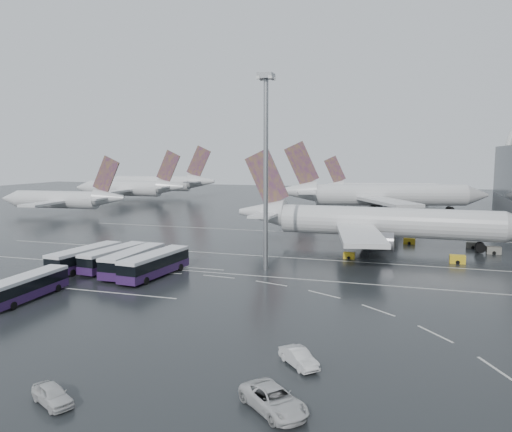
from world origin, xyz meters
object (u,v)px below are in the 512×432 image
(bus_row_near_a, at_px, (85,258))
(gse_cart_belly_e, at_px, (409,241))
(floodlight_mast, at_px, (266,148))
(airliner_gate_b, at_px, (379,196))
(gse_cart_belly_d, at_px, (494,250))
(bus_row_far_b, at_px, (27,286))
(van_curve_b, at_px, (52,395))
(bus_row_near_d, at_px, (155,264))
(gse_cart_belly_b, at_px, (473,245))
(jet_remote_west, at_px, (64,200))
(van_curve_a, at_px, (274,400))
(gse_cart_belly_c, at_px, (349,255))
(jet_remote_far, at_px, (160,184))
(jet_remote_mid, at_px, (131,189))
(van_curve_c, at_px, (299,357))
(airliner_gate_c, at_px, (383,190))
(bus_row_near_b, at_px, (114,257))
(bus_row_near_c, at_px, (134,260))
(airliner_main, at_px, (372,222))
(gse_cart_belly_a, at_px, (458,259))

(bus_row_near_a, relative_size, gse_cart_belly_e, 6.17)
(floodlight_mast, distance_m, gse_cart_belly_e, 40.39)
(airliner_gate_b, xyz_separation_m, gse_cart_belly_d, (23.38, -57.19, -4.76))
(bus_row_far_b, xyz_separation_m, van_curve_b, (20.42, -20.43, -0.95))
(bus_row_near_d, relative_size, gse_cart_belly_d, 5.92)
(airliner_gate_b, height_order, gse_cart_belly_b, airliner_gate_b)
(jet_remote_west, relative_size, van_curve_a, 6.89)
(van_curve_a, distance_m, floodlight_mast, 46.10)
(bus_row_near_a, relative_size, bus_row_far_b, 1.12)
(floodlight_mast, distance_m, gse_cart_belly_d, 46.01)
(floodlight_mast, bearing_deg, gse_cart_belly_c, 46.85)
(gse_cart_belly_b, bearing_deg, jet_remote_far, 141.86)
(jet_remote_mid, bearing_deg, van_curve_c, 123.58)
(jet_remote_far, bearing_deg, gse_cart_belly_d, 134.01)
(jet_remote_far, bearing_deg, van_curve_b, 108.62)
(airliner_gate_c, height_order, gse_cart_belly_d, airliner_gate_c)
(bus_row_near_b, relative_size, bus_row_far_b, 1.08)
(bus_row_far_b, height_order, van_curve_c, bus_row_far_b)
(jet_remote_far, distance_m, bus_row_far_b, 152.23)
(airliner_gate_c, relative_size, gse_cart_belly_c, 25.72)
(airliner_gate_b, bearing_deg, bus_row_far_b, -124.14)
(jet_remote_far, xyz_separation_m, bus_row_near_c, (62.40, -124.82, -3.68))
(van_curve_b, distance_m, floodlight_mast, 47.94)
(bus_row_near_a, bearing_deg, bus_row_near_b, -57.60)
(bus_row_near_c, relative_size, bus_row_near_d, 0.98)
(jet_remote_mid, bearing_deg, bus_row_near_d, 120.21)
(airliner_gate_c, bearing_deg, airliner_main, -97.98)
(airliner_gate_b, distance_m, van_curve_c, 114.03)
(jet_remote_west, distance_m, jet_remote_far, 67.41)
(van_curve_a, relative_size, gse_cart_belly_d, 2.43)
(airliner_gate_b, relative_size, gse_cart_belly_d, 25.78)
(jet_remote_far, xyz_separation_m, van_curve_b, (77.93, -161.32, -4.84))
(airliner_main, xyz_separation_m, van_curve_a, (-1.57, -64.86, -3.91))
(jet_remote_west, relative_size, jet_remote_mid, 0.90)
(airliner_gate_b, xyz_separation_m, van_curve_c, (0.67, -113.93, -4.69))
(jet_remote_mid, xyz_separation_m, van_curve_a, (92.11, -133.15, -4.20))
(bus_row_near_c, distance_m, van_curve_a, 44.83)
(bus_row_far_b, bearing_deg, jet_remote_mid, 23.99)
(bus_row_near_c, bearing_deg, gse_cart_belly_c, -55.25)
(bus_row_near_c, height_order, gse_cart_belly_a, bus_row_near_c)
(gse_cart_belly_a, relative_size, gse_cart_belly_d, 1.01)
(bus_row_near_a, xyz_separation_m, van_curve_b, (23.69, -36.16, -1.13))
(airliner_main, height_order, bus_row_near_c, airliner_main)
(airliner_gate_c, height_order, bus_row_far_b, airliner_gate_c)
(bus_row_near_a, xyz_separation_m, bus_row_near_b, (3.80, 1.87, -0.07))
(bus_row_near_c, bearing_deg, airliner_gate_c, -11.80)
(bus_row_far_b, bearing_deg, floodlight_mast, -45.68)
(jet_remote_west, bearing_deg, bus_row_near_d, 131.60)
(jet_remote_far, distance_m, gse_cart_belly_e, 133.81)
(bus_row_near_a, relative_size, gse_cart_belly_d, 5.79)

